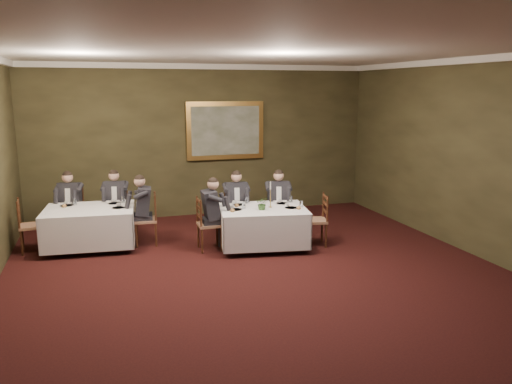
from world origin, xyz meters
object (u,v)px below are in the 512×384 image
chair_sec_endright (147,230)px  chair_main_backleft (236,222)px  chair_main_endright (315,231)px  chair_sec_backleft (73,223)px  diner_sec_endright (146,219)px  diner_main_endleft (209,223)px  diner_sec_backright (117,210)px  painting (225,131)px  chair_main_endleft (209,235)px  diner_sec_backleft (72,212)px  chair_sec_backright (117,221)px  chair_main_backright (278,221)px  diner_main_backleft (236,211)px  diner_main_backright (278,210)px  centerpiece (262,203)px  chair_sec_endleft (32,237)px  table_second (90,225)px  candlestick (270,198)px  table_main (263,224)px

chair_sec_endright → chair_main_backleft: bearing=-83.4°
chair_main_endright → chair_sec_backleft: same height
chair_sec_endright → diner_sec_endright: bearing=90.0°
diner_main_endleft → diner_sec_backright: 2.24m
chair_main_endright → painting: bearing=32.0°
chair_main_endleft → diner_sec_backright: 2.24m
diner_sec_backleft → chair_sec_backright: bearing=-168.8°
chair_main_backright → painting: (-0.56, 2.08, 1.70)m
chair_main_endright → chair_sec_endright: (-3.08, 1.02, 0.00)m
chair_main_backleft → diner_main_backleft: diner_main_backleft is taller
diner_main_backright → diner_sec_endright: same height
diner_main_backleft → diner_main_endleft: size_ratio=1.00×
diner_main_backright → centerpiece: (-0.61, -0.85, 0.38)m
diner_main_backleft → diner_sec_backright: size_ratio=1.00×
chair_sec_backright → diner_sec_endright: 1.05m
diner_sec_backright → diner_sec_endright: same height
diner_sec_backleft → chair_sec_endleft: bearing=64.8°
painting → diner_sec_backright: bearing=-157.2°
chair_sec_backright → table_second: bearing=68.8°
centerpiece → candlestick: (0.20, 0.13, 0.06)m
chair_main_endleft → chair_sec_backleft: size_ratio=1.00×
chair_sec_endright → diner_sec_backleft: bearing=60.8°
chair_main_backleft → diner_main_endleft: size_ratio=0.74×
chair_sec_endright → centerpiece: centerpiece is taller
chair_main_endleft → diner_sec_backright: diner_sec_backright is taller
chair_main_endleft → painting: bearing=160.0°
chair_main_endright → painting: (-1.00, 2.99, 1.70)m
table_second → chair_sec_endright: (1.03, -0.10, -0.17)m
diner_main_backleft → candlestick: diner_main_backleft is taller
diner_main_backleft → diner_sec_endright: (-1.80, -0.02, 0.00)m
chair_sec_backright → centerpiece: (2.54, -1.86, 0.61)m
chair_main_backleft → candlestick: size_ratio=2.00×
table_main → chair_sec_backleft: chair_sec_backleft is taller
chair_sec_endright → diner_main_backright: bearing=-87.1°
chair_main_backright → chair_sec_endright: (-2.64, 0.11, 0.00)m
chair_main_endleft → centerpiece: (0.95, -0.28, 0.61)m
chair_main_backright → chair_sec_endleft: 4.71m
table_second → diner_main_endleft: diner_main_endleft is taller
chair_main_endright → diner_main_backleft: bearing=64.5°
diner_sec_backleft → centerpiece: (3.41, -1.93, 0.38)m
table_second → painting: 3.94m
chair_main_backright → diner_main_backleft: bearing=3.7°
chair_main_backleft → chair_sec_endright: size_ratio=1.00×
table_second → chair_sec_endleft: chair_sec_endleft is taller
table_main → chair_main_endleft: size_ratio=1.79×
centerpiece → painting: 3.13m
chair_main_endright → painting: 3.58m
table_second → chair_sec_backright: chair_sec_backright is taller
chair_main_backleft → diner_sec_backleft: (-3.18, 0.93, 0.23)m
table_main → painting: painting is taller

